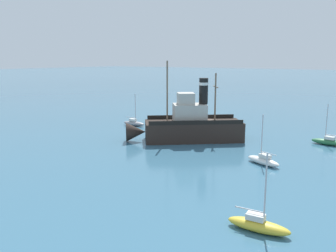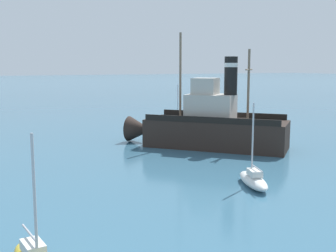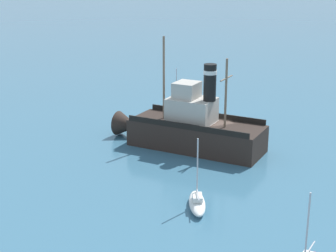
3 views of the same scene
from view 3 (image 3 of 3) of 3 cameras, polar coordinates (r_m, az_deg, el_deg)
The scene contains 4 objects.
ground_plane at distance 47.26m, azimuth 5.22°, elevation -2.25°, with size 600.00×600.00×0.00m, color #38667F.
old_tugboat at distance 46.30m, azimuth 2.47°, elevation -0.22°, with size 13.18×11.88×9.90m.
sailboat_white at distance 35.33m, azimuth 3.25°, elevation -8.45°, with size 3.94×2.39×4.90m.
sailboat_grey at distance 58.65m, azimuth 0.79°, elevation 2.15°, with size 3.86×1.33×4.90m.
Camera 3 is at (-39.53, 20.53, 15.76)m, focal length 55.00 mm.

